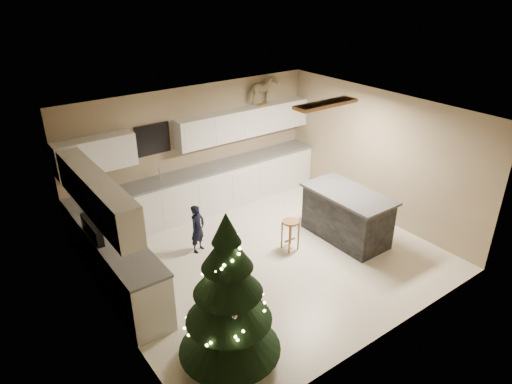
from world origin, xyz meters
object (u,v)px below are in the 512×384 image
(island, at_px, (347,215))
(toddler, at_px, (198,229))
(rocking_horse, at_px, (263,91))
(christmas_tree, at_px, (229,305))
(bar_stool, at_px, (290,228))

(island, bearing_deg, toddler, 153.17)
(toddler, height_order, rocking_horse, rocking_horse)
(christmas_tree, xyz_separation_m, toddler, (0.97, 2.51, -0.44))
(bar_stool, bearing_deg, christmas_tree, -146.07)
(toddler, distance_m, rocking_horse, 3.43)
(bar_stool, distance_m, toddler, 1.67)
(christmas_tree, bearing_deg, bar_stool, 33.93)
(bar_stool, relative_size, christmas_tree, 0.26)
(island, bearing_deg, christmas_tree, -159.95)
(island, bearing_deg, rocking_horse, 89.26)
(bar_stool, distance_m, christmas_tree, 2.87)
(christmas_tree, bearing_deg, island, 20.05)
(toddler, relative_size, rocking_horse, 1.26)
(island, xyz_separation_m, bar_stool, (-1.10, 0.32, -0.05))
(christmas_tree, height_order, toddler, christmas_tree)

